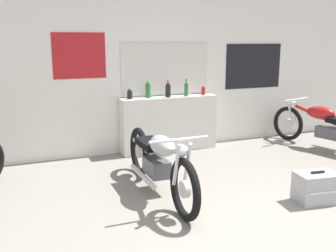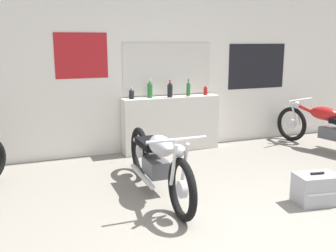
{
  "view_description": "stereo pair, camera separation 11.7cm",
  "coord_description": "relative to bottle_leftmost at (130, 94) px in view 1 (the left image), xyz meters",
  "views": [
    {
      "loc": [
        -2.12,
        -2.46,
        1.77
      ],
      "look_at": [
        -0.26,
        2.03,
        0.7
      ],
      "focal_mm": 42.0,
      "sensor_mm": 36.0,
      "label": 1
    },
    {
      "loc": [
        -2.01,
        -2.51,
        1.77
      ],
      "look_at": [
        -0.26,
        2.03,
        0.7
      ],
      "focal_mm": 42.0,
      "sensor_mm": 36.0,
      "label": 2
    }
  ],
  "objects": [
    {
      "name": "ground_plane",
      "position": [
        0.38,
        -3.27,
        -0.96
      ],
      "size": [
        24.0,
        24.0,
        0.0
      ],
      "primitive_type": "plane",
      "color": "gray"
    },
    {
      "name": "wall_back",
      "position": [
        0.39,
        0.17,
        0.44
      ],
      "size": [
        10.0,
        0.07,
        2.8
      ],
      "color": "silver",
      "rests_on": "ground_plane"
    },
    {
      "name": "sill_counter",
      "position": [
        0.65,
        -0.01,
        -0.52
      ],
      "size": [
        1.59,
        0.28,
        0.88
      ],
      "color": "silver",
      "rests_on": "ground_plane"
    },
    {
      "name": "bottle_leftmost",
      "position": [
        0.0,
        0.0,
        0.0
      ],
      "size": [
        0.08,
        0.08,
        0.18
      ],
      "color": "black",
      "rests_on": "sill_counter"
    },
    {
      "name": "bottle_left_center",
      "position": [
        0.3,
        0.01,
        0.05
      ],
      "size": [
        0.08,
        0.08,
        0.3
      ],
      "color": "#23662D",
      "rests_on": "sill_counter"
    },
    {
      "name": "bottle_center",
      "position": [
        0.61,
        -0.04,
        0.04
      ],
      "size": [
        0.08,
        0.08,
        0.27
      ],
      "color": "black",
      "rests_on": "sill_counter"
    },
    {
      "name": "bottle_right_center",
      "position": [
        0.93,
        -0.05,
        0.04
      ],
      "size": [
        0.06,
        0.06,
        0.27
      ],
      "color": "#23662D",
      "rests_on": "sill_counter"
    },
    {
      "name": "bottle_rightmost",
      "position": [
        1.25,
        -0.02,
        -0.01
      ],
      "size": [
        0.06,
        0.06,
        0.17
      ],
      "color": "maroon",
      "rests_on": "sill_counter"
    },
    {
      "name": "motorcycle_silver",
      "position": [
        -0.18,
        -1.67,
        -0.56
      ],
      "size": [
        0.64,
        2.1,
        0.81
      ],
      "color": "black",
      "rests_on": "ground_plane"
    },
    {
      "name": "motorcycle_red",
      "position": [
        3.07,
        -0.92,
        -0.57
      ],
      "size": [
        0.77,
        2.04,
        0.77
      ],
      "color": "black",
      "rests_on": "ground_plane"
    },
    {
      "name": "hard_case_silver",
      "position": [
        1.36,
        -2.57,
        -0.79
      ],
      "size": [
        0.5,
        0.37,
        0.36
      ],
      "color": "#9E9EA3",
      "rests_on": "ground_plane"
    }
  ]
}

